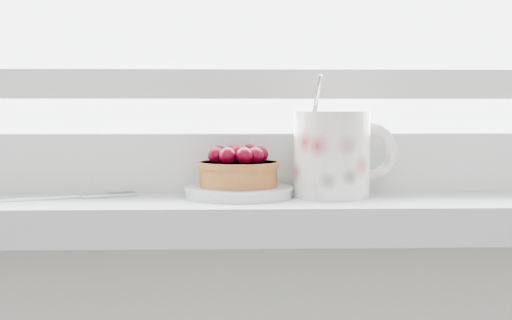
{
  "coord_description": "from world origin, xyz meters",
  "views": [
    {
      "loc": [
        -0.04,
        1.1,
        1.04
      ],
      "look_at": [
        -0.01,
        1.88,
        0.98
      ],
      "focal_mm": 50.0,
      "sensor_mm": 36.0,
      "label": 1
    }
  ],
  "objects_px": {
    "raspberry_tart": "(239,169)",
    "floral_mug": "(334,152)",
    "saucer": "(239,192)",
    "fork": "(44,198)"
  },
  "relations": [
    {
      "from": "raspberry_tart",
      "to": "floral_mug",
      "type": "xyz_separation_m",
      "value": [
        0.11,
        -0.0,
        0.02
      ]
    },
    {
      "from": "saucer",
      "to": "raspberry_tart",
      "type": "relative_size",
      "value": 1.35
    },
    {
      "from": "floral_mug",
      "to": "fork",
      "type": "relative_size",
      "value": 0.7
    },
    {
      "from": "saucer",
      "to": "raspberry_tart",
      "type": "xyz_separation_m",
      "value": [
        0.0,
        0.0,
        0.03
      ]
    },
    {
      "from": "saucer",
      "to": "floral_mug",
      "type": "relative_size",
      "value": 0.89
    },
    {
      "from": "saucer",
      "to": "fork",
      "type": "bearing_deg",
      "value": -176.82
    },
    {
      "from": "saucer",
      "to": "fork",
      "type": "distance_m",
      "value": 0.22
    },
    {
      "from": "raspberry_tart",
      "to": "fork",
      "type": "height_order",
      "value": "raspberry_tart"
    },
    {
      "from": "saucer",
      "to": "floral_mug",
      "type": "xyz_separation_m",
      "value": [
        0.11,
        0.0,
        0.04
      ]
    },
    {
      "from": "floral_mug",
      "to": "saucer",
      "type": "bearing_deg",
      "value": -179.82
    }
  ]
}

